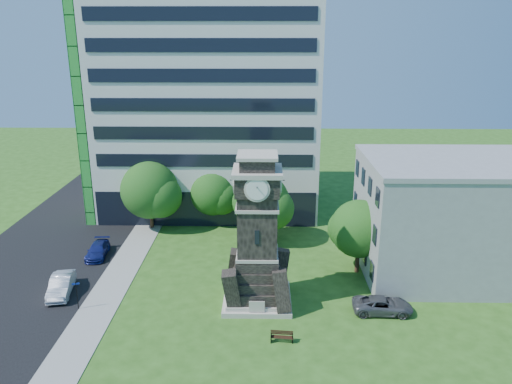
{
  "coord_description": "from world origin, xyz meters",
  "views": [
    {
      "loc": [
        3.52,
        -33.9,
        20.63
      ],
      "look_at": [
        2.82,
        6.5,
        7.84
      ],
      "focal_mm": 35.0,
      "sensor_mm": 36.0,
      "label": 1
    }
  ],
  "objects_px": {
    "car_east_lot": "(383,305)",
    "park_bench": "(282,336)",
    "clock_tower": "(257,241)",
    "car_street_mid": "(61,285)",
    "street_sign": "(77,292)",
    "car_street_north": "(98,250)"
  },
  "relations": [
    {
      "from": "car_street_north",
      "to": "park_bench",
      "type": "xyz_separation_m",
      "value": [
        17.45,
        -13.88,
        -0.19
      ]
    },
    {
      "from": "car_street_mid",
      "to": "car_street_north",
      "type": "bearing_deg",
      "value": 74.74
    },
    {
      "from": "clock_tower",
      "to": "car_street_north",
      "type": "relative_size",
      "value": 2.83
    },
    {
      "from": "car_east_lot",
      "to": "park_bench",
      "type": "height_order",
      "value": "car_east_lot"
    },
    {
      "from": "clock_tower",
      "to": "park_bench",
      "type": "relative_size",
      "value": 7.69
    },
    {
      "from": "clock_tower",
      "to": "park_bench",
      "type": "bearing_deg",
      "value": -72.1
    },
    {
      "from": "car_street_north",
      "to": "street_sign",
      "type": "relative_size",
      "value": 1.82
    },
    {
      "from": "clock_tower",
      "to": "park_bench",
      "type": "height_order",
      "value": "clock_tower"
    },
    {
      "from": "park_bench",
      "to": "car_east_lot",
      "type": "bearing_deg",
      "value": 32.2
    },
    {
      "from": "street_sign",
      "to": "park_bench",
      "type": "bearing_deg",
      "value": -28.07
    },
    {
      "from": "clock_tower",
      "to": "car_street_mid",
      "type": "bearing_deg",
      "value": 176.81
    },
    {
      "from": "park_bench",
      "to": "street_sign",
      "type": "relative_size",
      "value": 0.67
    },
    {
      "from": "clock_tower",
      "to": "car_street_mid",
      "type": "height_order",
      "value": "clock_tower"
    },
    {
      "from": "car_street_mid",
      "to": "park_bench",
      "type": "height_order",
      "value": "car_street_mid"
    },
    {
      "from": "car_street_mid",
      "to": "car_east_lot",
      "type": "relative_size",
      "value": 1.0
    },
    {
      "from": "car_street_north",
      "to": "street_sign",
      "type": "height_order",
      "value": "street_sign"
    },
    {
      "from": "car_east_lot",
      "to": "park_bench",
      "type": "distance_m",
      "value": 8.86
    },
    {
      "from": "car_east_lot",
      "to": "car_street_mid",
      "type": "bearing_deg",
      "value": 86.23
    },
    {
      "from": "clock_tower",
      "to": "car_east_lot",
      "type": "relative_size",
      "value": 2.64
    },
    {
      "from": "clock_tower",
      "to": "car_street_north",
      "type": "distance_m",
      "value": 18.29
    },
    {
      "from": "park_bench",
      "to": "street_sign",
      "type": "bearing_deg",
      "value": 171.2
    },
    {
      "from": "car_east_lot",
      "to": "park_bench",
      "type": "relative_size",
      "value": 2.91
    }
  ]
}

